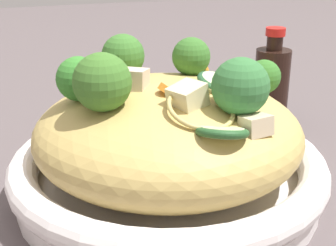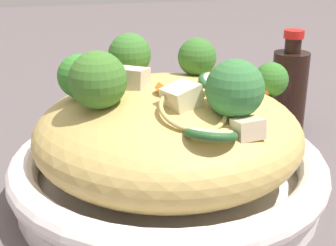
{
  "view_description": "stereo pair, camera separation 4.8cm",
  "coord_description": "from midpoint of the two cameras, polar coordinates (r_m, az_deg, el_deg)",
  "views": [
    {
      "loc": [
        0.16,
        0.42,
        0.25
      ],
      "look_at": [
        0.0,
        0.0,
        0.08
      ],
      "focal_mm": 51.96,
      "sensor_mm": 36.0,
      "label": 1
    },
    {
      "loc": [
        0.11,
        0.43,
        0.25
      ],
      "look_at": [
        0.0,
        0.0,
        0.08
      ],
      "focal_mm": 51.96,
      "sensor_mm": 36.0,
      "label": 2
    }
  ],
  "objects": [
    {
      "name": "zucchini_slices",
      "position": [
        0.46,
        3.42,
        3.06
      ],
      "size": [
        0.13,
        0.19,
        0.03
      ],
      "color": "beige",
      "rests_on": "serving_bowl"
    },
    {
      "name": "chicken_chunks",
      "position": [
        0.44,
        -2.9,
        3.21
      ],
      "size": [
        0.11,
        0.13,
        0.04
      ],
      "color": "beige",
      "rests_on": "serving_bowl"
    },
    {
      "name": "soy_sauce_bottle",
      "position": [
        0.69,
        10.1,
        4.43
      ],
      "size": [
        0.05,
        0.05,
        0.14
      ],
      "color": "black",
      "rests_on": "ground_plane"
    },
    {
      "name": "ground_plane",
      "position": [
        0.51,
        -2.7,
        -8.24
      ],
      "size": [
        3.0,
        3.0,
        0.0
      ],
      "primitive_type": "plane",
      "color": "#544A4B"
    },
    {
      "name": "carrot_coins",
      "position": [
        0.5,
        0.84,
        4.47
      ],
      "size": [
        0.17,
        0.16,
        0.04
      ],
      "color": "orange",
      "rests_on": "serving_bowl"
    },
    {
      "name": "noodle_heap",
      "position": [
        0.48,
        -2.83,
        -1.13
      ],
      "size": [
        0.27,
        0.27,
        0.11
      ],
      "color": "tan",
      "rests_on": "serving_bowl"
    },
    {
      "name": "serving_bowl",
      "position": [
        0.5,
        -2.75,
        -5.74
      ],
      "size": [
        0.32,
        0.32,
        0.05
      ],
      "color": "white",
      "rests_on": "ground_plane"
    },
    {
      "name": "broccoli_florets",
      "position": [
        0.46,
        -3.86,
        5.68
      ],
      "size": [
        0.25,
        0.2,
        0.08
      ],
      "color": "#8EB876",
      "rests_on": "serving_bowl"
    }
  ]
}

